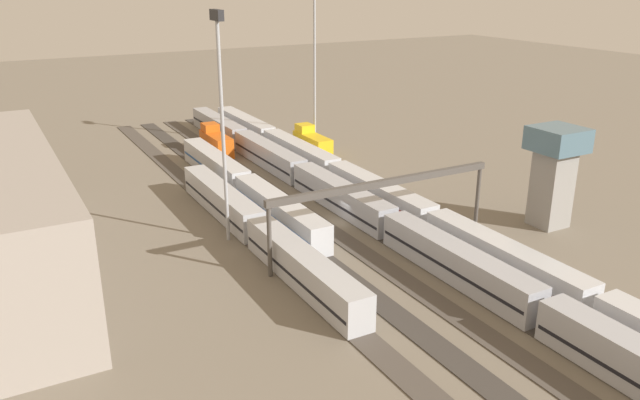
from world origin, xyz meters
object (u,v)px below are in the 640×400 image
object	(u,v)px
train_on_track_3	(216,142)
train_on_track_4	(244,186)
train_on_track_5	(257,230)
control_tower	(554,169)
train_on_track_2	(341,197)
light_mast_0	(315,46)
train_on_track_0	(312,143)
light_mast_1	(221,100)
signal_gantry	(384,190)
train_on_track_1	(378,195)

from	to	relation	value
train_on_track_3	train_on_track_4	bearing A→B (deg)	168.87
train_on_track_5	control_tower	distance (m)	38.40
train_on_track_2	light_mast_0	size ratio (longest dim) A/B	3.95
train_on_track_0	light_mast_0	distance (m)	17.31
train_on_track_2	light_mast_0	xyz separation A→B (m)	(30.40, -12.30, 17.04)
train_on_track_3	light_mast_1	bearing A→B (deg)	162.01
light_mast_1	train_on_track_5	bearing A→B (deg)	-143.15
train_on_track_4	light_mast_0	distance (m)	34.20
light_mast_1	signal_gantry	distance (m)	21.40
train_on_track_2	light_mast_1	bearing A→B (deg)	97.19
train_on_track_5	train_on_track_4	distance (m)	17.12
light_mast_0	control_tower	world-z (taller)	light_mast_0
train_on_track_5	signal_gantry	bearing A→B (deg)	-123.56
train_on_track_0	train_on_track_2	distance (m)	29.08
light_mast_0	light_mast_1	xyz separation A→B (m)	(-32.61, 29.79, -1.57)
train_on_track_0	signal_gantry	xyz separation A→B (m)	(-41.13, 12.50, 5.40)
train_on_track_4	signal_gantry	size ratio (longest dim) A/B	1.57
train_on_track_4	signal_gantry	bearing A→B (deg)	-163.09
train_on_track_3	signal_gantry	xyz separation A→B (m)	(-50.09, -2.50, 5.40)
light_mast_0	train_on_track_1	bearing A→B (deg)	167.23
train_on_track_0	train_on_track_4	distance (m)	25.90
train_on_track_5	signal_gantry	size ratio (longest dim) A/B	1.57
train_on_track_0	train_on_track_5	bearing A→B (deg)	142.72
train_on_track_2	control_tower	distance (m)	28.04
train_on_track_1	control_tower	distance (m)	23.26
train_on_track_1	train_on_track_0	xyz separation A→B (m)	(29.11, -5.00, 0.16)
train_on_track_5	train_on_track_4	size ratio (longest dim) A/B	1.00
signal_gantry	light_mast_0	bearing A→B (deg)	-18.50
train_on_track_3	signal_gantry	bearing A→B (deg)	-177.14
train_on_track_2	light_mast_1	world-z (taller)	light_mast_1
train_on_track_3	control_tower	world-z (taller)	control_tower
train_on_track_3	light_mast_0	bearing A→B (deg)	-108.73
train_on_track_1	train_on_track_3	size ratio (longest dim) A/B	11.98
train_on_track_5	train_on_track_3	distance (m)	42.98
train_on_track_0	train_on_track_3	xyz separation A→B (m)	(8.96, 15.00, 0.00)
train_on_track_0	light_mast_1	bearing A→B (deg)	137.03
control_tower	signal_gantry	bearing A→B (deg)	80.51
train_on_track_3	light_mast_0	world-z (taller)	light_mast_0
train_on_track_1	control_tower	bearing A→B (deg)	-134.98
control_tower	train_on_track_3	bearing A→B (deg)	25.67
train_on_track_1	light_mast_0	distance (m)	37.15
light_mast_1	train_on_track_2	bearing A→B (deg)	-82.81
control_tower	train_on_track_5	bearing A→B (deg)	71.24
train_on_track_1	signal_gantry	distance (m)	15.22
train_on_track_1	control_tower	world-z (taller)	control_tower
train_on_track_1	train_on_track_5	bearing A→B (deg)	100.57
train_on_track_5	light_mast_0	distance (m)	48.24
train_on_track_0	train_on_track_4	world-z (taller)	train_on_track_0
train_on_track_1	train_on_track_5	world-z (taller)	same
light_mast_1	control_tower	world-z (taller)	light_mast_1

